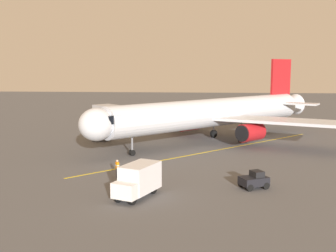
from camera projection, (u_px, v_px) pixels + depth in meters
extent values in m
plane|color=#565659|center=(219.00, 140.00, 59.71)|extent=(220.00, 220.00, 0.00)
cube|color=yellow|center=(213.00, 151.00, 51.74)|extent=(28.24, 28.67, 0.01)
cylinder|color=silver|center=(213.00, 113.00, 57.09)|extent=(26.56, 26.89, 3.80)
ellipsoid|color=silver|center=(96.00, 125.00, 45.42)|extent=(5.38, 5.38, 3.61)
cone|color=silver|center=(291.00, 105.00, 68.94)|extent=(4.54, 4.54, 3.42)
cube|color=black|center=(107.00, 118.00, 46.24)|extent=(3.42, 3.41, 0.90)
cube|color=silver|center=(282.00, 121.00, 53.12)|extent=(17.74, 11.34, 0.36)
cylinder|color=red|center=(251.00, 132.00, 53.65)|extent=(4.02, 4.04, 2.30)
cylinder|color=black|center=(242.00, 134.00, 52.52)|extent=(1.64, 1.62, 2.10)
cube|color=silver|center=(190.00, 110.00, 65.99)|extent=(11.55, 17.71, 0.36)
cylinder|color=red|center=(189.00, 123.00, 62.40)|extent=(4.02, 4.04, 2.30)
cylinder|color=black|center=(180.00, 124.00, 61.28)|extent=(1.64, 1.62, 2.10)
cube|color=red|center=(281.00, 82.00, 66.49)|extent=(3.62, 3.67, 7.20)
cube|color=silver|center=(296.00, 104.00, 64.33)|extent=(6.80, 5.01, 0.24)
cube|color=silver|center=(262.00, 101.00, 69.16)|extent=(5.08, 6.79, 0.24)
cylinder|color=slate|center=(132.00, 141.00, 48.77)|extent=(0.24, 0.24, 2.77)
cylinder|color=black|center=(132.00, 153.00, 48.96)|extent=(0.81, 0.81, 0.70)
cylinder|color=slate|center=(241.00, 128.00, 57.35)|extent=(0.24, 0.24, 2.77)
cylinder|color=black|center=(241.00, 138.00, 57.55)|extent=(1.09, 1.10, 1.10)
cylinder|color=slate|center=(214.00, 124.00, 61.28)|extent=(0.24, 0.24, 2.77)
cylinder|color=black|center=(214.00, 134.00, 61.47)|extent=(1.09, 1.10, 1.10)
cube|color=#B7B7BC|center=(119.00, 116.00, 54.97)|extent=(8.24, 8.17, 2.50)
cube|color=gray|center=(139.00, 119.00, 51.57)|extent=(4.24, 4.24, 3.00)
cylinder|color=slate|center=(101.00, 127.00, 58.64)|extent=(0.70, 0.70, 3.90)
cube|color=#333338|center=(101.00, 139.00, 58.87)|extent=(2.00, 2.00, 0.60)
cylinder|color=#23232D|center=(117.00, 173.00, 39.24)|extent=(0.26, 0.26, 0.88)
cube|color=orange|center=(117.00, 165.00, 39.13)|extent=(0.41, 0.45, 0.60)
cube|color=silver|center=(117.00, 165.00, 39.13)|extent=(0.43, 0.47, 0.10)
sphere|color=beige|center=(117.00, 161.00, 39.07)|extent=(0.22, 0.22, 0.22)
cube|color=white|center=(127.00, 190.00, 31.93)|extent=(2.40, 2.29, 1.20)
cube|color=black|center=(122.00, 189.00, 31.29)|extent=(1.64, 0.79, 0.70)
cube|color=silver|center=(140.00, 177.00, 33.58)|extent=(3.21, 4.09, 2.20)
cylinder|color=black|center=(133.00, 199.00, 31.50)|extent=(0.55, 0.87, 0.84)
cylinder|color=black|center=(118.00, 197.00, 32.09)|extent=(0.55, 0.87, 0.84)
cylinder|color=black|center=(153.00, 188.00, 34.32)|extent=(0.55, 0.87, 0.84)
cylinder|color=black|center=(140.00, 186.00, 34.91)|extent=(0.55, 0.87, 0.84)
cube|color=black|center=(254.00, 181.00, 35.78)|extent=(2.73, 2.37, 0.70)
cube|color=black|center=(257.00, 174.00, 35.81)|extent=(1.30, 1.39, 0.50)
cylinder|color=black|center=(250.00, 188.00, 34.94)|extent=(0.65, 0.49, 0.60)
cylinder|color=black|center=(242.00, 184.00, 36.14)|extent=(0.65, 0.49, 0.60)
cylinder|color=black|center=(266.00, 186.00, 35.52)|extent=(0.65, 0.49, 0.60)
cylinder|color=black|center=(257.00, 182.00, 36.72)|extent=(0.65, 0.49, 0.60)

